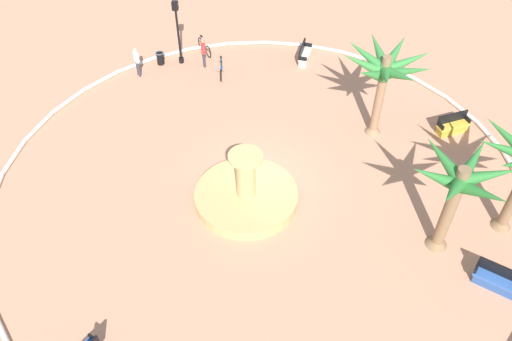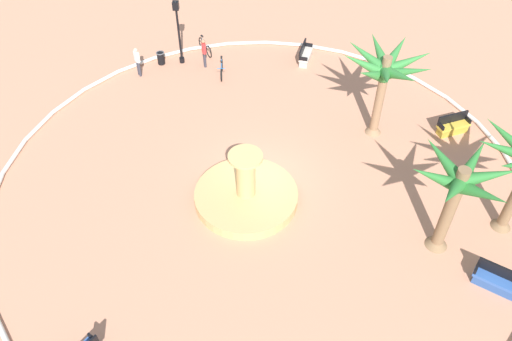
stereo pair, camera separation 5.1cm
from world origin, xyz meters
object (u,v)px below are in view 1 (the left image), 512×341
Objects in this scene: bench_west at (305,56)px; bicycle_by_lamppost at (221,69)px; palm_tree_mid_plaza at (458,188)px; person_cyclist_helmet at (203,52)px; fountain at (246,194)px; bicycle_red_frame at (204,47)px; bench_east at (452,126)px; palm_tree_near_fountain at (385,71)px; trash_bin at (160,58)px; bench_north at (496,280)px; lamppost at (177,27)px; person_cyclist_photo at (137,61)px.

bench_west reaches higher than bicycle_by_lamppost.
bench_west is (4.74, -12.82, -2.86)m from palm_tree_mid_plaza.
person_cyclist_helmet is at bearing -39.94° from bicycle_by_lamppost.
fountain is 11.77m from bicycle_red_frame.
fountain is 10.44m from person_cyclist_helmet.
bench_west is at bearing -172.78° from person_cyclist_helmet.
bench_east is at bearing 152.26° from bicycle_red_frame.
palm_tree_near_fountain is at bearing 142.56° from bicycle_red_frame.
person_cyclist_helmet is at bearing 176.52° from trash_bin.
bench_north is at bearing 111.20° from palm_tree_near_fountain.
palm_tree_mid_plaza reaches higher than bicycle_by_lamppost.
lamppost is 3.23m from bicycle_by_lamppost.
bench_north is at bearing 156.92° from fountain.
fountain is 11.10m from bench_west.
bench_west is 0.99× the size of person_cyclist_photo.
fountain is at bearing -23.08° from bench_north.
lamppost is at bearing -46.92° from bench_north.
palm_tree_mid_plaza is 2.54× the size of bicycle_by_lamppost.
fountain is 8.32m from palm_tree_mid_plaza.
bench_east is 0.99× the size of person_cyclist_photo.
bench_west is 5.77m from bicycle_red_frame.
palm_tree_near_fountain is 11.55m from bicycle_red_frame.
bench_west is 16.01m from bench_north.
fountain is 11.01m from person_cyclist_photo.
bench_west is at bearing -161.24° from bicycle_by_lamppost.
bicycle_red_frame is at bearing -51.58° from bench_north.
palm_tree_near_fountain reaches higher than bench_north.
bench_west is 4.85m from bicycle_by_lamppost.
palm_tree_near_fountain is 6.91m from palm_tree_mid_plaza.
person_cyclist_helmet reaches higher than bench_north.
fountain is at bearing 38.19° from palm_tree_near_fountain.
person_cyclist_photo is at bearing 35.42° from bicycle_red_frame.
bench_north is at bearing 132.13° from palm_tree_mid_plaza.
bicycle_red_frame is at bearing -75.54° from fountain.
palm_tree_near_fountain is 4.92m from bench_east.
palm_tree_mid_plaza is 16.09m from person_cyclist_helmet.
bench_west is (3.10, -6.11, -3.15)m from palm_tree_near_fountain.
bicycle_red_frame is 0.90× the size of person_cyclist_helmet.
palm_tree_mid_plaza is 5.99× the size of trash_bin.
bicycle_red_frame is (2.94, -11.40, 0.03)m from fountain.
fountain reaches higher than bench_west.
palm_tree_near_fountain is 2.67× the size of person_cyclist_helmet.
bench_east is 15.04m from lamppost.
palm_tree_near_fountain is at bearing 116.89° from bench_west.
bench_west is 9.27m from person_cyclist_photo.
fountain is at bearing 26.25° from bench_east.
fountain reaches higher than person_cyclist_helmet.
bench_west is at bearing -41.01° from bench_east.
bench_west is (-2.79, -10.75, -0.00)m from fountain.
bicycle_red_frame is at bearing -144.58° from person_cyclist_photo.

